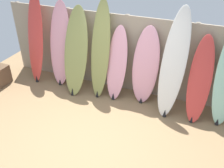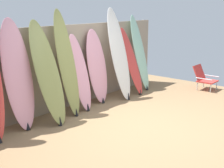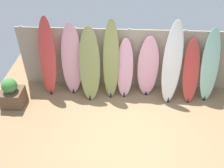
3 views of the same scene
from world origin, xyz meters
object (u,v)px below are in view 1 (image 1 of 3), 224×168
Objects in this scene: surfboard_red_0 at (35,39)px; surfboard_olive_3 at (100,51)px; surfboard_pink_4 at (117,65)px; surfboard_olive_2 at (76,52)px; surfboard_pink_5 at (145,66)px; surfboard_red_7 at (200,81)px; surfboard_white_6 at (173,65)px; surfboard_pink_1 at (60,45)px.

surfboard_red_0 is 1.71m from surfboard_olive_3.
surfboard_pink_4 is (0.38, 0.02, -0.26)m from surfboard_olive_3.
surfboard_olive_2 is at bearing -173.55° from surfboard_pink_4.
surfboard_pink_5 is at bearing 6.76° from surfboard_olive_2.
surfboard_olive_3 is (1.71, -0.01, -0.03)m from surfboard_red_0.
surfboard_pink_5 is 1.01× the size of surfboard_red_7.
surfboard_pink_4 is 0.75× the size of surfboard_white_6.
surfboard_red_0 is at bearing 179.67° from surfboard_olive_3.
surfboard_pink_5 is 1.14m from surfboard_red_7.
surfboard_red_7 is at bearing -1.42° from surfboard_olive_3.
surfboard_olive_3 is 1.29× the size of surfboard_red_7.
surfboard_white_6 is (1.22, -0.09, 0.28)m from surfboard_pink_4.
surfboard_olive_3 is at bearing 177.44° from surfboard_white_6.
surfboard_olive_3 reaches higher than surfboard_pink_5.
surfboard_red_0 is 0.64m from surfboard_pink_1.
surfboard_olive_2 is at bearing -173.24° from surfboard_pink_5.
surfboard_white_6 reaches higher than surfboard_red_7.
surfboard_red_0 is 1.09× the size of surfboard_pink_1.
surfboard_white_6 reaches higher than surfboard_olive_3.
surfboard_olive_3 is at bearing -174.48° from surfboard_pink_5.
surfboard_olive_3 reaches higher than surfboard_olive_2.
surfboard_white_6 is (2.68, -0.17, 0.08)m from surfboard_pink_1.
surfboard_red_0 is 1.12× the size of surfboard_olive_2.
surfboard_white_6 is at bearing -15.85° from surfboard_pink_5.
surfboard_red_7 is (2.14, -0.05, -0.24)m from surfboard_olive_3.
surfboard_red_0 is at bearing 175.05° from surfboard_olive_2.
surfboard_red_7 is (0.54, 0.02, -0.25)m from surfboard_white_6.
surfboard_olive_2 is 1.21× the size of surfboard_pink_4.
surfboard_olive_2 reaches higher than surfboard_red_7.
surfboard_pink_1 reaches higher than surfboard_red_7.
surfboard_pink_1 is 2.09m from surfboard_pink_5.
surfboard_pink_1 is at bearing 177.38° from surfboard_red_7.
surfboard_olive_3 is at bearing 178.58° from surfboard_red_7.
surfboard_olive_3 is 0.46m from surfboard_pink_4.
surfboard_white_6 reaches higher than surfboard_pink_5.
surfboard_red_0 reaches higher than surfboard_white_6.
surfboard_pink_5 is at bearing 164.15° from surfboard_white_6.
surfboard_olive_3 is 1.60m from surfboard_white_6.
surfboard_olive_2 is 0.97m from surfboard_pink_4.
surfboard_red_7 is (3.22, -0.15, -0.17)m from surfboard_pink_1.
surfboard_pink_1 reaches higher than surfboard_olive_2.
surfboard_olive_2 is 0.90× the size of surfboard_white_6.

